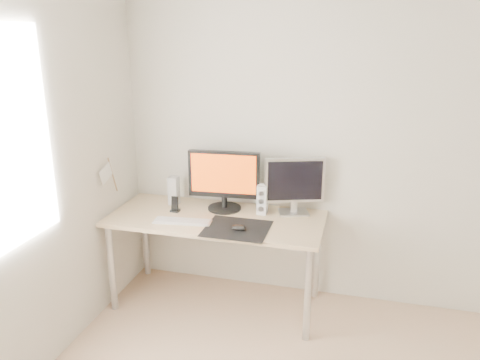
{
  "coord_description": "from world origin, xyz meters",
  "views": [
    {
      "loc": [
        0.08,
        -1.72,
        2.04
      ],
      "look_at": [
        -0.76,
        1.45,
        1.01
      ],
      "focal_mm": 35.0,
      "sensor_mm": 36.0,
      "label": 1
    }
  ],
  "objects_px": {
    "second_monitor": "(294,183)",
    "keyboard": "(182,221)",
    "speaker_left": "(174,191)",
    "desk": "(216,226)",
    "main_monitor": "(224,178)",
    "phone_dock": "(175,207)",
    "mouse": "(239,228)",
    "speaker_right": "(262,199)"
  },
  "relations": [
    {
      "from": "second_monitor",
      "to": "speaker_left",
      "type": "relative_size",
      "value": 1.92
    },
    {
      "from": "desk",
      "to": "phone_dock",
      "type": "xyz_separation_m",
      "value": [
        -0.34,
        0.02,
        0.12
      ]
    },
    {
      "from": "mouse",
      "to": "phone_dock",
      "type": "relative_size",
      "value": 0.87
    },
    {
      "from": "desk",
      "to": "keyboard",
      "type": "xyz_separation_m",
      "value": [
        -0.2,
        -0.17,
        0.09
      ]
    },
    {
      "from": "mouse",
      "to": "second_monitor",
      "type": "bearing_deg",
      "value": 53.3
    },
    {
      "from": "speaker_right",
      "to": "phone_dock",
      "type": "xyz_separation_m",
      "value": [
        -0.66,
        -0.13,
        -0.08
      ]
    },
    {
      "from": "main_monitor",
      "to": "speaker_right",
      "type": "distance_m",
      "value": 0.33
    },
    {
      "from": "mouse",
      "to": "phone_dock",
      "type": "distance_m",
      "value": 0.61
    },
    {
      "from": "desk",
      "to": "speaker_left",
      "type": "distance_m",
      "value": 0.48
    },
    {
      "from": "speaker_left",
      "to": "phone_dock",
      "type": "height_order",
      "value": "speaker_left"
    },
    {
      "from": "second_monitor",
      "to": "phone_dock",
      "type": "relative_size",
      "value": 3.6
    },
    {
      "from": "main_monitor",
      "to": "mouse",
      "type": "bearing_deg",
      "value": -59.89
    },
    {
      "from": "speaker_right",
      "to": "main_monitor",
      "type": "bearing_deg",
      "value": 177.91
    },
    {
      "from": "mouse",
      "to": "second_monitor",
      "type": "xyz_separation_m",
      "value": [
        0.32,
        0.43,
        0.22
      ]
    },
    {
      "from": "mouse",
      "to": "speaker_left",
      "type": "xyz_separation_m",
      "value": [
        -0.64,
        0.38,
        0.09
      ]
    },
    {
      "from": "phone_dock",
      "to": "keyboard",
      "type": "bearing_deg",
      "value": -54.21
    },
    {
      "from": "desk",
      "to": "speaker_right",
      "type": "height_order",
      "value": "speaker_right"
    },
    {
      "from": "speaker_right",
      "to": "keyboard",
      "type": "relative_size",
      "value": 0.53
    },
    {
      "from": "second_monitor",
      "to": "keyboard",
      "type": "distance_m",
      "value": 0.88
    },
    {
      "from": "second_monitor",
      "to": "mouse",
      "type": "bearing_deg",
      "value": -126.7
    },
    {
      "from": "mouse",
      "to": "phone_dock",
      "type": "bearing_deg",
      "value": 158.07
    },
    {
      "from": "main_monitor",
      "to": "speaker_left",
      "type": "distance_m",
      "value": 0.45
    },
    {
      "from": "mouse",
      "to": "speaker_left",
      "type": "bearing_deg",
      "value": 149.07
    },
    {
      "from": "speaker_right",
      "to": "phone_dock",
      "type": "bearing_deg",
      "value": -168.87
    },
    {
      "from": "mouse",
      "to": "main_monitor",
      "type": "distance_m",
      "value": 0.49
    },
    {
      "from": "second_monitor",
      "to": "keyboard",
      "type": "height_order",
      "value": "second_monitor"
    },
    {
      "from": "main_monitor",
      "to": "keyboard",
      "type": "height_order",
      "value": "main_monitor"
    },
    {
      "from": "desk",
      "to": "speaker_right",
      "type": "distance_m",
      "value": 0.4
    },
    {
      "from": "mouse",
      "to": "keyboard",
      "type": "height_order",
      "value": "mouse"
    },
    {
      "from": "main_monitor",
      "to": "speaker_right",
      "type": "relative_size",
      "value": 2.41
    },
    {
      "from": "main_monitor",
      "to": "speaker_right",
      "type": "xyz_separation_m",
      "value": [
        0.3,
        -0.01,
        -0.14
      ]
    },
    {
      "from": "desk",
      "to": "keyboard",
      "type": "bearing_deg",
      "value": -140.66
    },
    {
      "from": "desk",
      "to": "second_monitor",
      "type": "distance_m",
      "value": 0.67
    },
    {
      "from": "main_monitor",
      "to": "second_monitor",
      "type": "distance_m",
      "value": 0.54
    },
    {
      "from": "keyboard",
      "to": "desk",
      "type": "bearing_deg",
      "value": 39.34
    },
    {
      "from": "phone_dock",
      "to": "second_monitor",
      "type": "bearing_deg",
      "value": 12.63
    },
    {
      "from": "keyboard",
      "to": "phone_dock",
      "type": "bearing_deg",
      "value": 125.79
    },
    {
      "from": "main_monitor",
      "to": "keyboard",
      "type": "distance_m",
      "value": 0.47
    },
    {
      "from": "speaker_left",
      "to": "keyboard",
      "type": "distance_m",
      "value": 0.41
    },
    {
      "from": "speaker_right",
      "to": "mouse",
      "type": "bearing_deg",
      "value": -103.98
    },
    {
      "from": "phone_dock",
      "to": "speaker_left",
      "type": "bearing_deg",
      "value": 114.32
    },
    {
      "from": "desk",
      "to": "speaker_right",
      "type": "relative_size",
      "value": 7.0
    }
  ]
}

